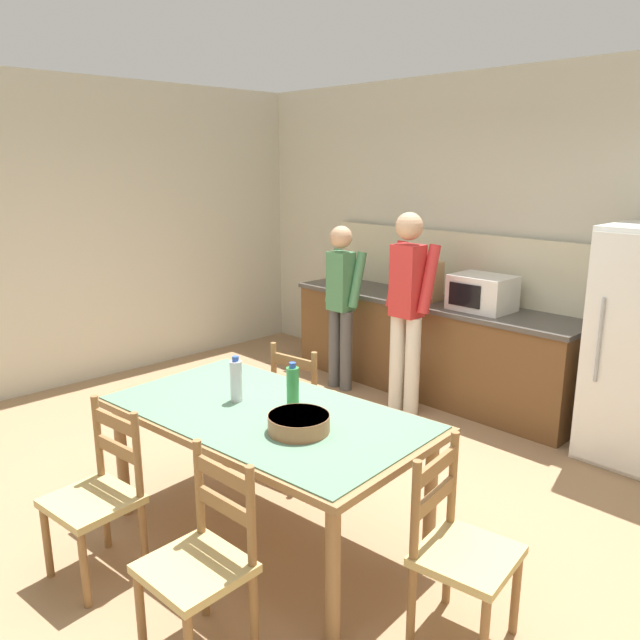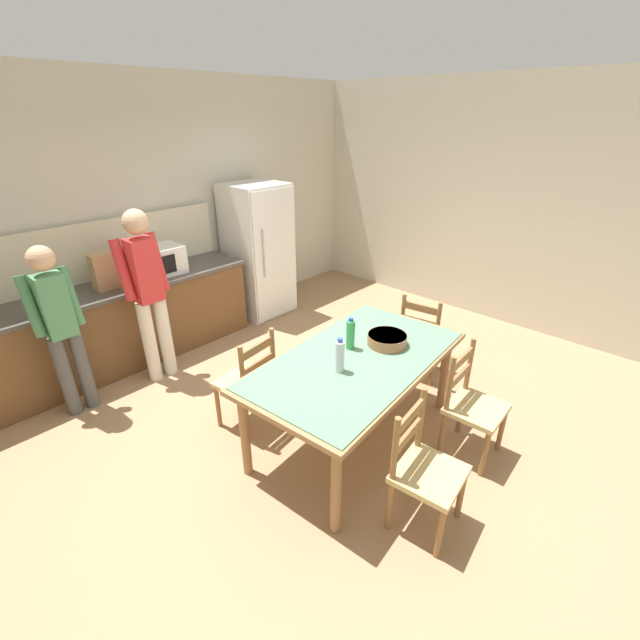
{
  "view_description": "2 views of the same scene",
  "coord_description": "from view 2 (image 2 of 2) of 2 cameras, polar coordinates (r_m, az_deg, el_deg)",
  "views": [
    {
      "loc": [
        2.66,
        -2.4,
        2.12
      ],
      "look_at": [
        -0.03,
        0.21,
        1.17
      ],
      "focal_mm": 35.0,
      "sensor_mm": 36.0,
      "label": 1
    },
    {
      "loc": [
        -2.15,
        -2.1,
        2.49
      ],
      "look_at": [
        0.15,
        0.05,
        0.95
      ],
      "focal_mm": 24.0,
      "sensor_mm": 36.0,
      "label": 2
    }
  ],
  "objects": [
    {
      "name": "wall_back",
      "position": [
        5.33,
        -22.79,
        12.82
      ],
      "size": [
        6.52,
        0.12,
        2.9
      ],
      "primitive_type": "cube",
      "color": "beige",
      "rests_on": "ground"
    },
    {
      "name": "serving_bowl",
      "position": [
        3.52,
        8.94,
        -2.5
      ],
      "size": [
        0.32,
        0.32,
        0.09
      ],
      "color": "#9E6642",
      "rests_on": "dining_table"
    },
    {
      "name": "refrigerator",
      "position": [
        5.72,
        -8.23,
        9.11
      ],
      "size": [
        0.7,
        0.73,
        1.7
      ],
      "color": "white",
      "rests_on": "ground"
    },
    {
      "name": "microwave",
      "position": [
        4.98,
        -20.82,
        7.4
      ],
      "size": [
        0.5,
        0.39,
        0.3
      ],
      "color": "white",
      "rests_on": "kitchen_counter"
    },
    {
      "name": "bottle_near_centre",
      "position": [
        3.1,
        2.64,
        -4.81
      ],
      "size": [
        0.07,
        0.07,
        0.27
      ],
      "color": "silver",
      "rests_on": "dining_table"
    },
    {
      "name": "ground_plane",
      "position": [
        3.9,
        -1.03,
        -13.61
      ],
      "size": [
        8.32,
        8.32,
        0.0
      ],
      "primitive_type": "plane",
      "color": "#9E7A56"
    },
    {
      "name": "chair_side_near_left",
      "position": [
        2.95,
        13.72,
        -18.87
      ],
      "size": [
        0.46,
        0.45,
        0.91
      ],
      "rotation": [
        0.0,
        0.0,
        0.11
      ],
      "color": "olive",
      "rests_on": "ground"
    },
    {
      "name": "person_at_sink",
      "position": [
        4.22,
        -31.36,
        -0.46
      ],
      "size": [
        0.39,
        0.27,
        1.56
      ],
      "rotation": [
        0.0,
        0.0,
        1.57
      ],
      "color": "#4C4C4C",
      "rests_on": "ground"
    },
    {
      "name": "counter_splashback",
      "position": [
        5.05,
        -28.24,
        8.01
      ],
      "size": [
        2.87,
        0.03,
        0.6
      ],
      "primitive_type": "cube",
      "color": "beige",
      "rests_on": "kitchen_counter"
    },
    {
      "name": "wall_right",
      "position": [
        5.89,
        22.16,
        14.03
      ],
      "size": [
        0.12,
        5.2,
        2.9
      ],
      "primitive_type": "cube",
      "color": "beige",
      "rests_on": "ground"
    },
    {
      "name": "chair_head_end",
      "position": [
        4.45,
        13.52,
        -2.18
      ],
      "size": [
        0.46,
        0.47,
        0.91
      ],
      "rotation": [
        0.0,
        0.0,
        1.72
      ],
      "color": "olive",
      "rests_on": "ground"
    },
    {
      "name": "kitchen_counter",
      "position": [
        5.02,
        -25.25,
        -0.64
      ],
      "size": [
        2.91,
        0.66,
        0.89
      ],
      "color": "brown",
      "rests_on": "ground"
    },
    {
      "name": "chair_side_near_right",
      "position": [
        3.57,
        19.6,
        -10.69
      ],
      "size": [
        0.44,
        0.42,
        0.91
      ],
      "rotation": [
        0.0,
        0.0,
        0.05
      ],
      "color": "olive",
      "rests_on": "ground"
    },
    {
      "name": "dining_table",
      "position": [
        3.37,
        4.88,
        -6.15
      ],
      "size": [
        1.95,
        1.19,
        0.78
      ],
      "rotation": [
        0.0,
        0.0,
        0.09
      ],
      "color": "olive",
      "rests_on": "ground"
    },
    {
      "name": "paper_bag",
      "position": [
        4.76,
        -26.75,
        5.86
      ],
      "size": [
        0.24,
        0.16,
        0.36
      ],
      "primitive_type": "cube",
      "color": "tan",
      "rests_on": "kitchen_counter"
    },
    {
      "name": "chair_side_far_left",
      "position": [
        3.69,
        -9.54,
        -8.11
      ],
      "size": [
        0.47,
        0.45,
        0.91
      ],
      "rotation": [
        0.0,
        0.0,
        3.28
      ],
      "color": "olive",
      "rests_on": "ground"
    },
    {
      "name": "bottle_off_centre",
      "position": [
        3.4,
        4.08,
        -1.9
      ],
      "size": [
        0.07,
        0.07,
        0.27
      ],
      "color": "green",
      "rests_on": "dining_table"
    },
    {
      "name": "person_at_counter",
      "position": [
        4.4,
        -22.01,
        3.88
      ],
      "size": [
        0.43,
        0.3,
        1.72
      ],
      "rotation": [
        0.0,
        0.0,
        1.57
      ],
      "color": "silver",
      "rests_on": "ground"
    }
  ]
}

